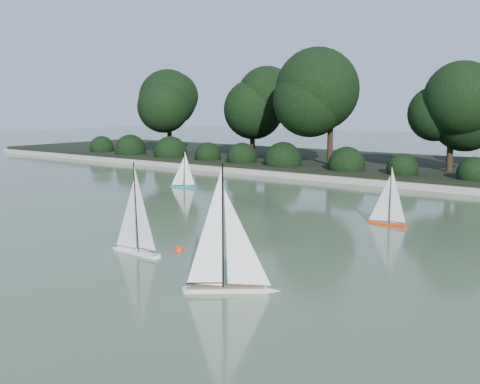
# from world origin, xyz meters

# --- Properties ---
(ground) EXTENTS (80.00, 80.00, 0.00)m
(ground) POSITION_xyz_m (0.00, 0.00, 0.00)
(ground) COLOR #32462A
(ground) RESTS_ON ground
(pond_coping) EXTENTS (40.00, 0.35, 0.18)m
(pond_coping) POSITION_xyz_m (0.00, 9.00, 0.09)
(pond_coping) COLOR gray
(pond_coping) RESTS_ON ground
(far_bank) EXTENTS (40.00, 8.00, 0.30)m
(far_bank) POSITION_xyz_m (0.00, 13.00, 0.15)
(far_bank) COLOR black
(far_bank) RESTS_ON ground
(tree_line) EXTENTS (26.31, 3.93, 4.39)m
(tree_line) POSITION_xyz_m (1.23, 11.44, 2.64)
(tree_line) COLOR black
(tree_line) RESTS_ON ground
(shrub_hedge) EXTENTS (29.10, 1.10, 1.10)m
(shrub_hedge) POSITION_xyz_m (0.00, 9.90, 0.45)
(shrub_hedge) COLOR black
(shrub_hedge) RESTS_ON ground
(sailboat_white_a) EXTENTS (1.19, 0.25, 1.63)m
(sailboat_white_a) POSITION_xyz_m (-0.13, -0.99, 0.26)
(sailboat_white_a) COLOR white
(sailboat_white_a) RESTS_ON ground
(sailboat_white_b) EXTENTS (1.14, 0.96, 1.81)m
(sailboat_white_b) POSITION_xyz_m (2.48, -1.60, 0.28)
(sailboat_white_b) COLOR beige
(sailboat_white_b) RESTS_ON ground
(sailboat_orange) EXTENTS (0.99, 0.23, 1.34)m
(sailboat_orange) POSITION_xyz_m (2.23, 3.72, 0.21)
(sailboat_orange) COLOR #FA3100
(sailboat_orange) RESTS_ON ground
(sailboat_teal) EXTENTS (0.84, 0.42, 1.17)m
(sailboat_teal) POSITION_xyz_m (-4.80, 5.23, 0.18)
(sailboat_teal) COLOR #038D8B
(sailboat_teal) RESTS_ON ground
(race_buoy) EXTENTS (0.17, 0.17, 0.17)m
(race_buoy) POSITION_xyz_m (0.39, -0.44, 0.00)
(race_buoy) COLOR #FF270D
(race_buoy) RESTS_ON ground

